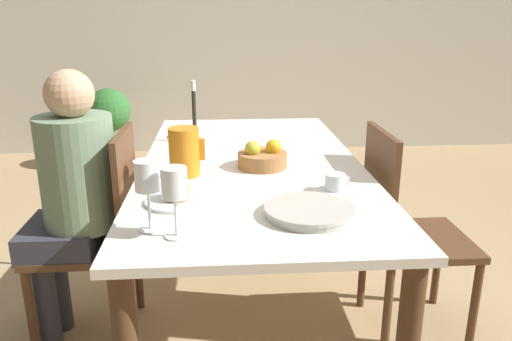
{
  "coord_description": "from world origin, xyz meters",
  "views": [
    {
      "loc": [
        -0.13,
        -2.05,
        1.38
      ],
      "look_at": [
        0.0,
        -0.27,
        0.82
      ],
      "focal_mm": 35.0,
      "sensor_mm": 36.0,
      "label": 1
    }
  ],
  "objects_px": {
    "chair_opposite": "(404,229)",
    "red_pitcher": "(184,151)",
    "serving_tray": "(309,211)",
    "fruit_bowl": "(262,158)",
    "potted_plant": "(110,121)",
    "wine_glass_water": "(147,179)",
    "wine_glass_juice": "(174,187)",
    "teacup_near_person": "(335,184)",
    "person_seated": "(72,189)",
    "bread_plate": "(177,195)",
    "candlestick_tall": "(194,118)",
    "chair_person_side": "(101,232)"
  },
  "relations": [
    {
      "from": "chair_opposite",
      "to": "red_pitcher",
      "type": "relative_size",
      "value": 4.82
    },
    {
      "from": "red_pitcher",
      "to": "serving_tray",
      "type": "relative_size",
      "value": 0.67
    },
    {
      "from": "fruit_bowl",
      "to": "potted_plant",
      "type": "relative_size",
      "value": 0.28
    },
    {
      "from": "wine_glass_water",
      "to": "fruit_bowl",
      "type": "bearing_deg",
      "value": 57.51
    },
    {
      "from": "wine_glass_juice",
      "to": "potted_plant",
      "type": "bearing_deg",
      "value": 105.28
    },
    {
      "from": "teacup_near_person",
      "to": "serving_tray",
      "type": "xyz_separation_m",
      "value": [
        -0.13,
        -0.21,
        -0.01
      ]
    },
    {
      "from": "person_seated",
      "to": "teacup_near_person",
      "type": "relative_size",
      "value": 9.31
    },
    {
      "from": "person_seated",
      "to": "red_pitcher",
      "type": "xyz_separation_m",
      "value": [
        0.47,
        -0.06,
        0.16
      ]
    },
    {
      "from": "fruit_bowl",
      "to": "potted_plant",
      "type": "xyz_separation_m",
      "value": [
        -1.19,
        2.58,
        -0.37
      ]
    },
    {
      "from": "person_seated",
      "to": "bread_plate",
      "type": "height_order",
      "value": "person_seated"
    },
    {
      "from": "wine_glass_juice",
      "to": "person_seated",
      "type": "bearing_deg",
      "value": 127.24
    },
    {
      "from": "teacup_near_person",
      "to": "candlestick_tall",
      "type": "relative_size",
      "value": 0.42
    },
    {
      "from": "red_pitcher",
      "to": "fruit_bowl",
      "type": "height_order",
      "value": "red_pitcher"
    },
    {
      "from": "wine_glass_water",
      "to": "fruit_bowl",
      "type": "distance_m",
      "value": 0.73
    },
    {
      "from": "chair_person_side",
      "to": "person_seated",
      "type": "height_order",
      "value": "person_seated"
    },
    {
      "from": "wine_glass_juice",
      "to": "potted_plant",
      "type": "relative_size",
      "value": 0.29
    },
    {
      "from": "teacup_near_person",
      "to": "potted_plant",
      "type": "relative_size",
      "value": 0.17
    },
    {
      "from": "chair_opposite",
      "to": "potted_plant",
      "type": "bearing_deg",
      "value": -145.79
    },
    {
      "from": "chair_person_side",
      "to": "potted_plant",
      "type": "xyz_separation_m",
      "value": [
        -0.5,
        2.58,
        -0.05
      ]
    },
    {
      "from": "wine_glass_water",
      "to": "bread_plate",
      "type": "height_order",
      "value": "wine_glass_water"
    },
    {
      "from": "person_seated",
      "to": "potted_plant",
      "type": "bearing_deg",
      "value": 8.86
    },
    {
      "from": "chair_opposite",
      "to": "fruit_bowl",
      "type": "height_order",
      "value": "chair_opposite"
    },
    {
      "from": "red_pitcher",
      "to": "potted_plant",
      "type": "bearing_deg",
      "value": 108.12
    },
    {
      "from": "red_pitcher",
      "to": "candlestick_tall",
      "type": "relative_size",
      "value": 0.63
    },
    {
      "from": "chair_person_side",
      "to": "wine_glass_juice",
      "type": "relative_size",
      "value": 4.44
    },
    {
      "from": "candlestick_tall",
      "to": "potted_plant",
      "type": "height_order",
      "value": "candlestick_tall"
    },
    {
      "from": "wine_glass_water",
      "to": "chair_opposite",
      "type": "bearing_deg",
      "value": 28.72
    },
    {
      "from": "potted_plant",
      "to": "chair_opposite",
      "type": "bearing_deg",
      "value": -55.79
    },
    {
      "from": "chair_person_side",
      "to": "teacup_near_person",
      "type": "bearing_deg",
      "value": -108.98
    },
    {
      "from": "wine_glass_juice",
      "to": "teacup_near_person",
      "type": "height_order",
      "value": "wine_glass_juice"
    },
    {
      "from": "wine_glass_juice",
      "to": "candlestick_tall",
      "type": "bearing_deg",
      "value": 89.9
    },
    {
      "from": "fruit_bowl",
      "to": "bread_plate",
      "type": "bearing_deg",
      "value": -129.86
    },
    {
      "from": "serving_tray",
      "to": "bread_plate",
      "type": "xyz_separation_m",
      "value": [
        -0.43,
        0.14,
        0.01
      ]
    },
    {
      "from": "wine_glass_juice",
      "to": "bread_plate",
      "type": "distance_m",
      "value": 0.3
    },
    {
      "from": "chair_opposite",
      "to": "bread_plate",
      "type": "bearing_deg",
      "value": -70.65
    },
    {
      "from": "wine_glass_water",
      "to": "serving_tray",
      "type": "relative_size",
      "value": 0.74
    },
    {
      "from": "person_seated",
      "to": "wine_glass_water",
      "type": "relative_size",
      "value": 5.51
    },
    {
      "from": "chair_person_side",
      "to": "bread_plate",
      "type": "relative_size",
      "value": 4.27
    },
    {
      "from": "serving_tray",
      "to": "candlestick_tall",
      "type": "height_order",
      "value": "candlestick_tall"
    },
    {
      "from": "teacup_near_person",
      "to": "bread_plate",
      "type": "xyz_separation_m",
      "value": [
        -0.56,
        -0.07,
        -0.0
      ]
    },
    {
      "from": "person_seated",
      "to": "wine_glass_juice",
      "type": "distance_m",
      "value": 0.82
    },
    {
      "from": "wine_glass_juice",
      "to": "fruit_bowl",
      "type": "relative_size",
      "value": 1.01
    },
    {
      "from": "chair_opposite",
      "to": "potted_plant",
      "type": "xyz_separation_m",
      "value": [
        -1.8,
        2.64,
        -0.05
      ]
    },
    {
      "from": "bread_plate",
      "to": "potted_plant",
      "type": "relative_size",
      "value": 0.3
    },
    {
      "from": "wine_glass_juice",
      "to": "serving_tray",
      "type": "relative_size",
      "value": 0.72
    },
    {
      "from": "wine_glass_water",
      "to": "potted_plant",
      "type": "xyz_separation_m",
      "value": [
        -0.8,
        3.19,
        -0.49
      ]
    },
    {
      "from": "bread_plate",
      "to": "potted_plant",
      "type": "height_order",
      "value": "bread_plate"
    },
    {
      "from": "chair_opposite",
      "to": "fruit_bowl",
      "type": "distance_m",
      "value": 0.69
    },
    {
      "from": "fruit_bowl",
      "to": "person_seated",
      "type": "bearing_deg",
      "value": -177.9
    },
    {
      "from": "red_pitcher",
      "to": "fruit_bowl",
      "type": "xyz_separation_m",
      "value": [
        0.31,
        0.08,
        -0.06
      ]
    }
  ]
}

